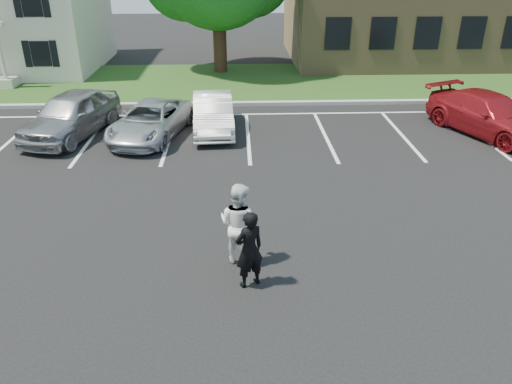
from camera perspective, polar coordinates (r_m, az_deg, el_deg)
The scene contains 10 objects.
ground_plane at distance 10.88m, azimuth 0.22°, elevation -8.26°, with size 90.00×90.00×0.00m, color black.
curb at distance 21.83m, azimuth -1.20°, elevation 10.07°, with size 40.00×0.30×0.15m, color gray.
grass_strip at distance 25.70m, azimuth -1.40°, elevation 12.48°, with size 44.00×8.00×0.08m, color #153F15.
stall_lines at distance 19.03m, azimuth 3.26°, elevation 7.34°, with size 34.00×5.36×0.01m.
man_black_suit at distance 9.83m, azimuth -0.79°, elevation -6.61°, with size 0.61×0.40×1.67m, color black.
man_white_shirt at distance 10.53m, azimuth -2.00°, elevation -3.64°, with size 0.89×0.70×1.84m, color white.
car_silver_west at distance 19.13m, azimuth -20.39°, elevation 8.31°, with size 1.87×4.64×1.58m, color #A2A2A6.
car_silver_minivan at distance 18.26m, azimuth -11.97°, elevation 7.97°, with size 2.02×4.38×1.22m, color #AFB1B7.
car_white_sedan at distance 18.59m, azimuth -4.93°, elevation 8.96°, with size 1.41×4.03×1.33m, color silver.
car_red_compact at distance 19.98m, azimuth 25.13°, elevation 7.98°, with size 2.03×4.99×1.45m, color maroon.
Camera 1 is at (-0.41, -8.95, 6.17)m, focal length 35.00 mm.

